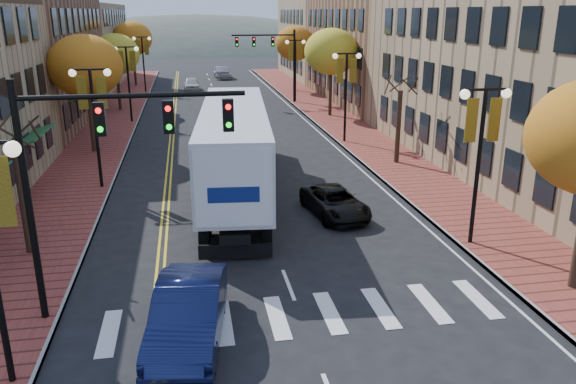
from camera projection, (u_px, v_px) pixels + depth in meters
name	position (u px, v px, depth m)	size (l,w,h in m)	color
ground	(315.00, 354.00, 14.86)	(200.00, 200.00, 0.00)	black
sidewalk_left	(111.00, 126.00, 43.77)	(4.00, 85.00, 0.15)	brown
sidewalk_right	(334.00, 119.00, 46.79)	(4.00, 85.00, 0.15)	brown
building_left_mid	(4.00, 53.00, 44.05)	(12.00, 24.00, 11.00)	brown
building_left_far	(67.00, 45.00, 67.70)	(12.00, 26.00, 9.50)	#9E8966
building_right_mid	(404.00, 50.00, 55.77)	(15.00, 24.00, 10.00)	brown
building_right_far	(344.00, 36.00, 76.22)	(15.00, 20.00, 11.00)	#9E8966
tree_left_a	(23.00, 198.00, 20.15)	(0.28, 0.28, 4.20)	#382619
tree_left_b	(85.00, 66.00, 34.16)	(4.48, 4.48, 7.21)	#382619
tree_left_c	(115.00, 54.00, 49.27)	(4.16, 4.16, 6.69)	#382619
tree_left_d	(132.00, 38.00, 65.97)	(4.61, 4.61, 7.42)	#382619
tree_right_b	(398.00, 127.00, 32.54)	(0.28, 0.28, 4.20)	#382619
tree_right_c	(331.00, 52.00, 46.55)	(4.48, 4.48, 7.21)	#382619
tree_right_d	(295.00, 43.00, 61.58)	(4.35, 4.35, 7.00)	#382619
lamp_left_b	(93.00, 105.00, 27.27)	(1.96, 0.36, 6.05)	black
lamp_left_c	(128.00, 69.00, 44.14)	(1.96, 0.36, 6.05)	black
lamp_left_d	(143.00, 53.00, 61.00)	(1.96, 0.36, 6.05)	black
lamp_right_a	(481.00, 137.00, 20.42)	(1.96, 0.36, 6.05)	black
lamp_right_b	(346.00, 80.00, 37.28)	(1.96, 0.36, 6.05)	black
lamp_right_c	(295.00, 59.00, 54.14)	(1.96, 0.36, 6.05)	black
traffic_mast_near	(97.00, 155.00, 15.24)	(6.10, 0.35, 7.00)	black
traffic_mast_far	(275.00, 52.00, 53.61)	(6.10, 0.34, 7.00)	black
semi_truck	(235.00, 141.00, 27.45)	(4.42, 17.99, 4.45)	black
navy_sedan	(188.00, 314.00, 15.19)	(1.76, 5.06, 1.67)	#0E1338
black_suv	(335.00, 202.00, 24.76)	(2.03, 4.41, 1.23)	black
car_far_white	(192.00, 84.00, 64.01)	(1.74, 4.33, 1.47)	beige
car_far_silver	(223.00, 73.00, 75.52)	(2.05, 5.05, 1.47)	#A8A8B0
car_far_oncoming	(222.00, 72.00, 75.81)	(1.67, 4.78, 1.58)	#9A99A0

